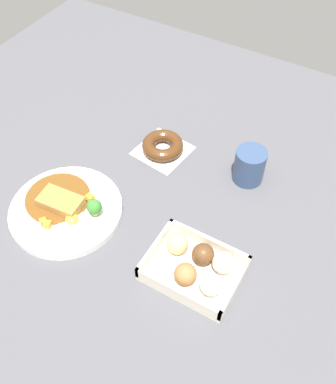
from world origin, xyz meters
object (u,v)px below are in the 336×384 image
curry_plate (66,209)px  chocolate_ring_donut (163,146)px  donut_box (197,267)px  coffee_mug (249,166)px

curry_plate → chocolate_ring_donut: bearing=-107.7°
donut_box → chocolate_ring_donut: bearing=-48.6°
curry_plate → donut_box: size_ratio=1.35×
donut_box → coffee_mug: coffee_mug is taller
curry_plate → chocolate_ring_donut: curry_plate is taller
chocolate_ring_donut → coffee_mug: bearing=-174.5°
chocolate_ring_donut → coffee_mug: coffee_mug is taller
chocolate_ring_donut → donut_box: bearing=131.4°
curry_plate → donut_box: curry_plate is taller
donut_box → chocolate_ring_donut: 0.38m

